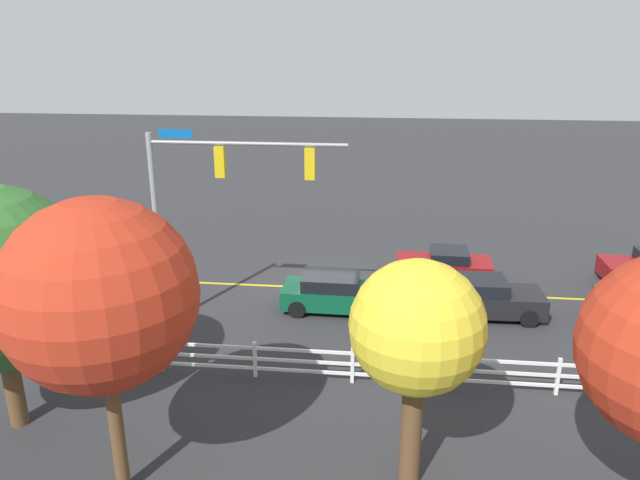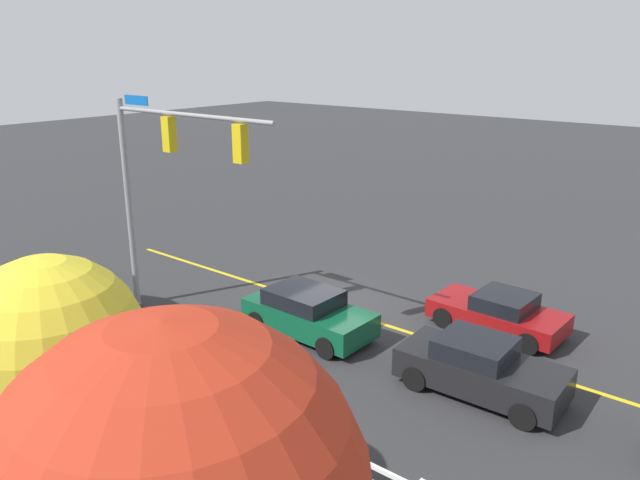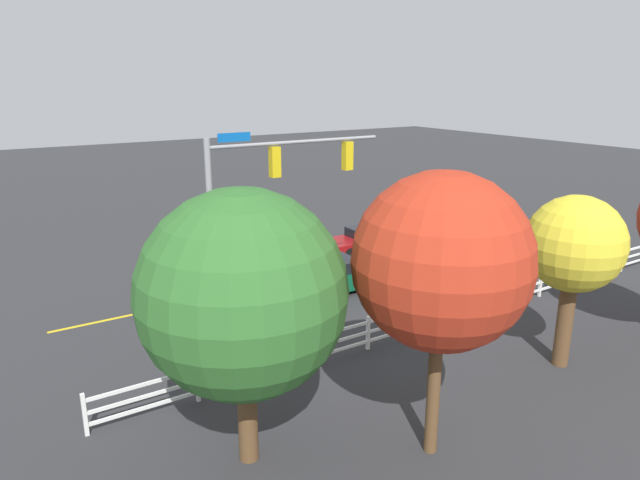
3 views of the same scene
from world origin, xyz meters
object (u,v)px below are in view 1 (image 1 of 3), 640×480
Objects in this scene: car_4 at (485,298)px; car_3 at (335,293)px; tree_2 at (100,295)px; car_2 at (444,264)px; tree_1 at (417,330)px.

car_3 is at bearing 179.34° from car_4.
car_2 is at bearing -120.88° from tree_2.
car_3 reaches higher than car_2.
car_4 is at bearing 108.57° from car_2.
car_2 is 13.24m from tree_1.
car_4 is (-5.44, -0.10, 0.00)m from car_3.
car_2 is 0.98× the size of car_4.
tree_1 is at bearing -110.04° from car_4.
car_3 is 5.44m from car_4.
car_3 is at bearing 42.93° from car_2.
tree_1 reaches higher than car_4.
car_2 is 3.85m from car_4.
tree_1 is (-2.45, 8.93, 3.12)m from car_3.
tree_2 reaches higher than tree_1.
tree_2 is (3.86, 9.92, 4.02)m from car_3.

